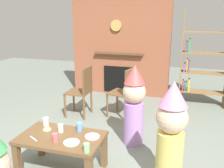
{
  "coord_description": "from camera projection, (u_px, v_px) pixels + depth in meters",
  "views": [
    {
      "loc": [
        1.07,
        -2.67,
        1.76
      ],
      "look_at": [
        0.15,
        0.4,
        0.85
      ],
      "focal_mm": 38.92,
      "sensor_mm": 36.0,
      "label": 1
    }
  ],
  "objects": [
    {
      "name": "ground_plane",
      "position": [
        93.0,
        152.0,
        3.24
      ],
      "size": [
        12.0,
        12.0,
        0.0
      ],
      "primitive_type": "plane",
      "color": "gray"
    },
    {
      "name": "brick_fireplace_feature",
      "position": [
        120.0,
        42.0,
        5.4
      ],
      "size": [
        2.2,
        0.28,
        2.4
      ],
      "color": "#935138",
      "rests_on": "ground_plane"
    },
    {
      "name": "bookshelf",
      "position": [
        201.0,
        62.0,
        4.83
      ],
      "size": [
        0.9,
        0.28,
        1.9
      ],
      "color": "olive",
      "rests_on": "ground_plane"
    },
    {
      "name": "coffee_table",
      "position": [
        61.0,
        143.0,
        2.75
      ],
      "size": [
        0.95,
        0.56,
        0.45
      ],
      "color": "brown",
      "rests_on": "ground_plane"
    },
    {
      "name": "paper_cup_near_left",
      "position": [
        79.0,
        127.0,
        2.83
      ],
      "size": [
        0.07,
        0.07,
        0.11
      ],
      "primitive_type": "cylinder",
      "color": "#669EE0",
      "rests_on": "coffee_table"
    },
    {
      "name": "paper_cup_near_right",
      "position": [
        61.0,
        128.0,
        2.81
      ],
      "size": [
        0.06,
        0.06,
        0.09
      ],
      "primitive_type": "cylinder",
      "color": "silver",
      "rests_on": "coffee_table"
    },
    {
      "name": "paper_cup_center",
      "position": [
        87.0,
        148.0,
        2.4
      ],
      "size": [
        0.06,
        0.06,
        0.09
      ],
      "primitive_type": "cylinder",
      "color": "#8CD18C",
      "rests_on": "coffee_table"
    },
    {
      "name": "paper_cup_far_left",
      "position": [
        46.0,
        121.0,
        2.99
      ],
      "size": [
        0.07,
        0.07,
        0.09
      ],
      "primitive_type": "cylinder",
      "color": "silver",
      "rests_on": "coffee_table"
    },
    {
      "name": "paper_cup_far_right",
      "position": [
        55.0,
        138.0,
        2.59
      ],
      "size": [
        0.06,
        0.06,
        0.1
      ],
      "primitive_type": "cylinder",
      "color": "#E5666B",
      "rests_on": "coffee_table"
    },
    {
      "name": "paper_plate_front",
      "position": [
        71.0,
        142.0,
        2.58
      ],
      "size": [
        0.17,
        0.17,
        0.01
      ],
      "primitive_type": "cylinder",
      "color": "white",
      "rests_on": "coffee_table"
    },
    {
      "name": "paper_plate_rear",
      "position": [
        92.0,
        136.0,
        2.71
      ],
      "size": [
        0.17,
        0.17,
        0.01
      ],
      "primitive_type": "cylinder",
      "color": "white",
      "rests_on": "coffee_table"
    },
    {
      "name": "birthday_cake_slice",
      "position": [
        47.0,
        127.0,
        2.88
      ],
      "size": [
        0.1,
        0.1,
        0.07
      ],
      "primitive_type": "cone",
      "color": "#EAC68C",
      "rests_on": "coffee_table"
    },
    {
      "name": "table_fork",
      "position": [
        33.0,
        139.0,
        2.67
      ],
      "size": [
        0.14,
        0.09,
        0.01
      ],
      "primitive_type": "cube",
      "rotation": [
        0.0,
        0.0,
        2.63
      ],
      "color": "silver",
      "rests_on": "coffee_table"
    },
    {
      "name": "child_in_pink",
      "position": [
        171.0,
        133.0,
        2.46
      ],
      "size": [
        0.32,
        0.32,
        1.16
      ],
      "rotation": [
        0.0,
        0.0,
        -3.04
      ],
      "color": "#E0CC66",
      "rests_on": "ground_plane"
    },
    {
      "name": "child_by_the_chairs",
      "position": [
        134.0,
        103.0,
        3.32
      ],
      "size": [
        0.31,
        0.31,
        1.14
      ],
      "rotation": [
        0.0,
        0.0,
        -2.21
      ],
      "color": "#B27FCC",
      "rests_on": "ground_plane"
    },
    {
      "name": "dining_chair_left",
      "position": [
        83.0,
        89.0,
        4.29
      ],
      "size": [
        0.4,
        0.4,
        0.9
      ],
      "rotation": [
        0.0,
        0.0,
        3.15
      ],
      "color": "brown",
      "rests_on": "ground_plane"
    },
    {
      "name": "dining_chair_middle",
      "position": [
        126.0,
        90.0,
        4.23
      ],
      "size": [
        0.48,
        0.48,
        0.9
      ],
      "rotation": [
        0.0,
        0.0,
        2.9
      ],
      "color": "brown",
      "rests_on": "ground_plane"
    }
  ]
}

